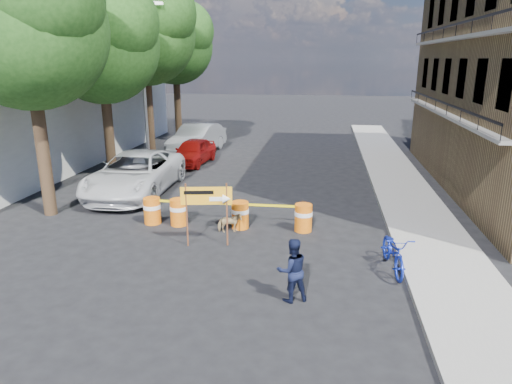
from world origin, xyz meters
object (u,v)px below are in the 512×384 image
(bicycle, at_px, (395,234))
(sedan_silver, at_px, (197,139))
(dog, at_px, (230,223))
(barrel_mid_left, at_px, (179,212))
(suv_white, at_px, (135,174))
(barrel_far_left, at_px, (152,210))
(sedan_red, at_px, (193,152))
(barrel_mid_right, at_px, (240,214))
(barrel_far_right, at_px, (303,217))
(pedestrian, at_px, (292,270))
(detour_sign, at_px, (213,200))

(bicycle, xyz_separation_m, sedan_silver, (-9.32, 14.33, -0.16))
(sedan_silver, bearing_deg, dog, -61.99)
(barrel_mid_left, relative_size, suv_white, 0.15)
(barrel_far_left, height_order, sedan_silver, sedan_silver)
(suv_white, bearing_deg, sedan_red, 80.52)
(barrel_mid_right, distance_m, barrel_far_right, 2.07)
(pedestrian, xyz_separation_m, suv_white, (-7.03, 7.77, 0.08))
(barrel_mid_left, bearing_deg, detour_sign, -44.19)
(barrel_far_right, bearing_deg, sedan_silver, 120.04)
(barrel_far_left, distance_m, bicycle, 7.98)
(barrel_far_right, distance_m, bicycle, 3.57)
(barrel_mid_right, xyz_separation_m, sedan_red, (-4.20, 9.05, 0.20))
(barrel_far_left, relative_size, barrel_mid_right, 1.00)
(barrel_mid_right, xyz_separation_m, barrel_far_right, (2.07, 0.04, 0.00))
(bicycle, bearing_deg, sedan_silver, 116.49)
(pedestrian, distance_m, dog, 4.63)
(detour_sign, distance_m, dog, 1.59)
(barrel_mid_right, height_order, pedestrian, pedestrian)
(pedestrian, height_order, bicycle, bicycle)
(pedestrian, bearing_deg, detour_sign, -71.86)
(barrel_far_left, height_order, pedestrian, pedestrian)
(sedan_red, relative_size, sedan_silver, 0.76)
(barrel_far_right, bearing_deg, barrel_mid_right, -178.89)
(barrel_mid_right, relative_size, bicycle, 0.45)
(bicycle, bearing_deg, detour_sign, 163.35)
(detour_sign, bearing_deg, barrel_far_left, 137.56)
(barrel_far_right, xyz_separation_m, sedan_red, (-6.27, 9.01, 0.20))
(suv_white, bearing_deg, barrel_mid_left, -50.47)
(dog, xyz_separation_m, sedan_red, (-3.94, 9.49, 0.35))
(dog, bearing_deg, barrel_far_right, -96.35)
(barrel_far_left, distance_m, pedestrian, 6.73)
(suv_white, xyz_separation_m, sedan_red, (0.80, 5.72, -0.18))
(barrel_mid_right, bearing_deg, barrel_far_right, 1.11)
(bicycle, height_order, sedan_red, bicycle)
(barrel_mid_left, distance_m, dog, 1.88)
(barrel_far_right, relative_size, suv_white, 0.15)
(bicycle, xyz_separation_m, sedan_red, (-8.76, 11.52, -0.34))
(pedestrian, height_order, sedan_red, pedestrian)
(barrel_mid_right, relative_size, dog, 1.19)
(barrel_far_right, xyz_separation_m, bicycle, (2.48, -2.51, 0.54))
(sedan_red, bearing_deg, barrel_far_left, -77.75)
(barrel_far_left, xyz_separation_m, sedan_silver, (-1.74, 11.87, 0.38))
(pedestrian, relative_size, sedan_red, 0.39)
(pedestrian, xyz_separation_m, dog, (-2.29, 4.00, -0.44))
(barrel_mid_right, height_order, detour_sign, detour_sign)
(barrel_far_right, xyz_separation_m, suv_white, (-7.07, 3.29, 0.37))
(barrel_mid_left, xyz_separation_m, bicycle, (6.64, -2.45, 0.54))
(barrel_far_right, bearing_deg, bicycle, -45.29)
(detour_sign, height_order, sedan_silver, detour_sign)
(barrel_mid_right, height_order, barrel_far_right, same)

